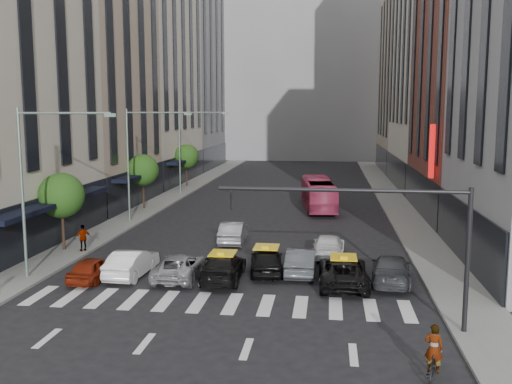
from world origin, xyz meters
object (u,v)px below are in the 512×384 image
(taxi_center, at_px, (266,261))
(streetlamp_near, at_px, (38,170))
(taxi_left, at_px, (223,267))
(bus, at_px, (318,194))
(streetlamp_far, at_px, (188,140))
(car_white_front, at_px, (132,263))
(car_red, at_px, (93,269))
(motorcycle, at_px, (433,367))
(pedestrian_far, at_px, (83,238))
(streetlamp_mid, at_px, (139,150))

(taxi_center, bearing_deg, streetlamp_near, 6.10)
(taxi_left, height_order, taxi_center, taxi_center)
(taxi_left, xyz_separation_m, bus, (4.59, 23.12, 0.70))
(bus, bearing_deg, streetlamp_far, -35.39)
(car_white_front, bearing_deg, taxi_left, -178.58)
(streetlamp_far, relative_size, taxi_center, 2.06)
(car_red, relative_size, taxi_center, 0.86)
(motorcycle, distance_m, pedestrian_far, 24.17)
(streetlamp_mid, xyz_separation_m, motorcycle, (18.60, -25.16, -5.47))
(streetlamp_far, bearing_deg, streetlamp_mid, -90.00)
(streetlamp_mid, height_order, motorcycle, streetlamp_mid)
(streetlamp_mid, relative_size, streetlamp_far, 1.00)
(streetlamp_near, height_order, streetlamp_far, same)
(motorcycle, bearing_deg, taxi_center, -44.00)
(car_white_front, distance_m, taxi_center, 7.38)
(streetlamp_far, bearing_deg, streetlamp_near, -90.00)
(streetlamp_far, relative_size, car_red, 2.39)
(taxi_center, bearing_deg, bus, -103.29)
(car_red, xyz_separation_m, motorcycle, (15.96, -9.40, -0.21))
(car_red, height_order, taxi_left, taxi_left)
(car_white_front, bearing_deg, car_red, 33.10)
(bus, distance_m, pedestrian_far, 23.45)
(taxi_center, bearing_deg, streetlamp_mid, -55.57)
(car_red, bearing_deg, bus, -112.80)
(streetlamp_mid, bearing_deg, bus, 30.34)
(streetlamp_near, bearing_deg, streetlamp_far, 90.00)
(pedestrian_far, bearing_deg, bus, -167.06)
(bus, height_order, pedestrian_far, bus)
(taxi_center, xyz_separation_m, motorcycle, (6.91, -11.85, -0.32))
(car_red, distance_m, motorcycle, 18.52)
(bus, relative_size, motorcycle, 6.31)
(taxi_left, bearing_deg, taxi_center, -145.81)
(taxi_center, height_order, motorcycle, taxi_center)
(pedestrian_far, bearing_deg, streetlamp_mid, -130.93)
(car_white_front, height_order, bus, bus)
(motorcycle, bearing_deg, streetlamp_far, -49.94)
(streetlamp_near, bearing_deg, bus, 59.80)
(streetlamp_near, distance_m, taxi_center, 13.05)
(car_red, distance_m, pedestrian_far, 6.35)
(car_white_front, bearing_deg, pedestrian_far, -40.48)
(car_red, distance_m, taxi_center, 9.37)
(streetlamp_mid, relative_size, motorcycle, 5.50)
(car_red, bearing_deg, car_white_front, -147.15)
(streetlamp_mid, height_order, bus, streetlamp_mid)
(car_white_front, distance_m, motorcycle, 17.60)
(car_red, height_order, bus, bus)
(streetlamp_far, distance_m, car_red, 32.30)
(pedestrian_far, bearing_deg, taxi_left, 115.72)
(streetlamp_mid, xyz_separation_m, taxi_left, (9.53, -14.86, -5.17))
(car_red, height_order, motorcycle, car_red)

